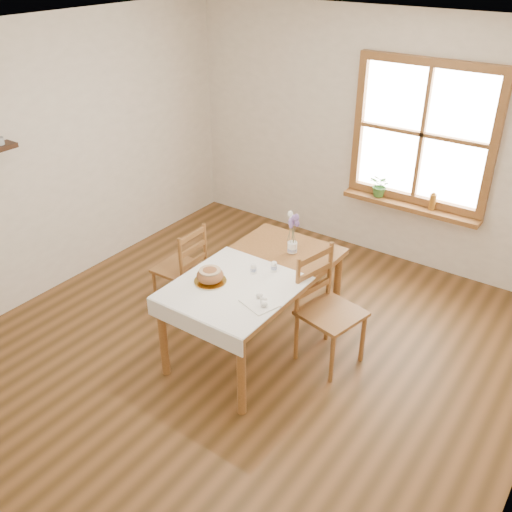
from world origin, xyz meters
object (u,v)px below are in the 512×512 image
Objects in this scene: chair_left at (179,267)px; dining_table at (256,281)px; bread_plate at (210,281)px; flower_vase at (292,248)px; chair_right at (331,312)px.

dining_table is at bearing 83.57° from chair_left.
flower_vase is at bearing 71.24° from bread_plate.
bread_plate is (-0.20, -0.35, 0.10)m from dining_table.
chair_right is at bearing 33.42° from bread_plate.
dining_table is 1.84× the size of chair_left.
flower_vase is (1.02, 0.36, 0.36)m from chair_left.
flower_vase is at bearing 77.21° from chair_right.
bread_plate is 2.66× the size of flower_vase.
chair_left is at bearing 106.06° from chair_right.
chair_left is at bearing -160.53° from flower_vase.
flower_vase is (-0.55, 0.26, 0.31)m from chair_right.
chair_right reaches higher than chair_left.
chair_left is at bearing 149.88° from bread_plate.
chair_left is at bearing 174.99° from dining_table.
chair_left is 0.89× the size of chair_right.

